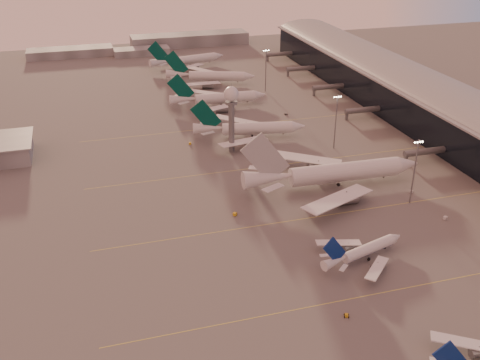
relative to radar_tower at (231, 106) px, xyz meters
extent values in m
plane|color=#5D5A5A|center=(-5.00, -120.00, -20.95)|extent=(700.00, 700.00, 0.00)
cube|color=gold|center=(25.00, -110.00, -20.94)|extent=(180.00, 0.25, 0.02)
cube|color=gold|center=(25.00, -65.00, -20.94)|extent=(180.00, 0.25, 0.02)
cube|color=gold|center=(25.00, -20.00, -20.94)|extent=(180.00, 0.25, 0.02)
cube|color=gold|center=(25.00, 30.00, -20.94)|extent=(180.00, 0.25, 0.02)
cube|color=black|center=(103.00, -10.00, -11.95)|extent=(36.00, 360.00, 18.00)
cylinder|color=slate|center=(103.00, -10.00, -2.95)|extent=(10.08, 360.00, 10.08)
cube|color=slate|center=(103.00, -10.00, -2.75)|extent=(40.00, 362.00, 0.80)
cylinder|color=slate|center=(77.00, -34.00, -16.45)|extent=(22.00, 2.80, 2.80)
cube|color=slate|center=(67.00, -34.00, -18.75)|extent=(1.20, 1.20, 4.40)
cylinder|color=slate|center=(77.00, 22.00, -16.45)|extent=(22.00, 2.80, 2.80)
cube|color=slate|center=(67.00, 22.00, -18.75)|extent=(1.20, 1.20, 4.40)
cylinder|color=slate|center=(77.00, 64.00, -16.45)|extent=(22.00, 2.80, 2.80)
cube|color=slate|center=(67.00, 64.00, -18.75)|extent=(1.20, 1.20, 4.40)
cylinder|color=slate|center=(77.00, 106.00, -16.45)|extent=(22.00, 2.80, 2.80)
cube|color=slate|center=(67.00, 106.00, -18.75)|extent=(1.20, 1.20, 4.40)
cylinder|color=slate|center=(77.00, 146.00, -16.45)|extent=(22.00, 2.80, 2.80)
cube|color=slate|center=(67.00, 146.00, -18.75)|extent=(1.20, 1.20, 4.40)
cylinder|color=slate|center=(0.00, 0.00, -9.95)|extent=(2.60, 2.60, 22.00)
cylinder|color=slate|center=(0.00, 0.00, 1.55)|extent=(5.20, 5.20, 1.20)
sphere|color=silver|center=(0.00, 0.00, 5.45)|extent=(6.40, 6.40, 6.40)
cylinder|color=slate|center=(0.00, 0.00, 9.15)|extent=(0.16, 0.16, 2.00)
cylinder|color=slate|center=(50.00, -65.00, -8.45)|extent=(0.56, 0.56, 25.00)
cube|color=slate|center=(50.00, -65.00, 3.55)|extent=(3.60, 0.25, 0.25)
sphere|color=#FFEABF|center=(48.50, -65.00, 3.15)|extent=(0.56, 0.56, 0.56)
sphere|color=#FFEABF|center=(49.50, -65.00, 3.15)|extent=(0.56, 0.56, 0.56)
sphere|color=#FFEABF|center=(50.50, -65.00, 3.15)|extent=(0.56, 0.56, 0.56)
sphere|color=#FFEABF|center=(51.50, -65.00, 3.15)|extent=(0.56, 0.56, 0.56)
cylinder|color=slate|center=(45.00, -10.00, -8.45)|extent=(0.56, 0.56, 25.00)
cube|color=slate|center=(45.00, -10.00, 3.55)|extent=(3.60, 0.25, 0.25)
sphere|color=#FFEABF|center=(43.50, -10.00, 3.15)|extent=(0.56, 0.56, 0.56)
sphere|color=#FFEABF|center=(44.50, -10.00, 3.15)|extent=(0.56, 0.56, 0.56)
sphere|color=#FFEABF|center=(45.50, -10.00, 3.15)|extent=(0.56, 0.56, 0.56)
sphere|color=#FFEABF|center=(46.50, -10.00, 3.15)|extent=(0.56, 0.56, 0.56)
cylinder|color=slate|center=(43.00, 80.00, -8.45)|extent=(0.56, 0.56, 25.00)
cube|color=slate|center=(43.00, 80.00, 3.55)|extent=(3.60, 0.25, 0.25)
sphere|color=#FFEABF|center=(41.50, 80.00, 3.15)|extent=(0.56, 0.56, 0.56)
sphere|color=#FFEABF|center=(42.50, 80.00, 3.15)|extent=(0.56, 0.56, 0.56)
sphere|color=#FFEABF|center=(43.50, 80.00, 3.15)|extent=(0.56, 0.56, 0.56)
sphere|color=#FFEABF|center=(44.50, 80.00, 3.15)|extent=(0.56, 0.56, 0.56)
cube|color=slate|center=(-65.00, 200.00, -17.95)|extent=(60.00, 18.00, 6.00)
cube|color=slate|center=(25.00, 210.00, -16.45)|extent=(90.00, 20.00, 9.00)
cube|color=slate|center=(-15.00, 190.00, -18.45)|extent=(40.00, 15.00, 5.00)
cube|color=silver|center=(20.76, -136.48, -18.56)|extent=(15.54, 11.21, 1.17)
cylinder|color=slate|center=(23.34, -138.76, -20.26)|extent=(4.35, 2.61, 2.43)
cube|color=slate|center=(23.34, -138.76, -19.21)|extent=(0.31, 0.26, 1.49)
cylinder|color=silver|center=(18.07, -92.83, -18.19)|extent=(19.98, 8.99, 3.38)
cylinder|color=navy|center=(18.07, -92.83, -18.95)|extent=(19.33, 7.97, 2.43)
cone|color=silver|center=(29.41, -89.40, -18.19)|extent=(4.66, 4.35, 3.38)
cone|color=silver|center=(4.59, -96.91, -17.77)|extent=(8.95, 5.65, 3.38)
cube|color=silver|center=(15.82, -102.20, -18.78)|extent=(12.53, 12.49, 1.06)
cylinder|color=slate|center=(17.56, -99.62, -20.33)|extent=(4.31, 3.22, 2.20)
cube|color=slate|center=(17.56, -99.62, -19.37)|extent=(0.32, 0.29, 1.35)
cube|color=silver|center=(11.00, -86.28, -18.78)|extent=(14.73, 6.04, 1.06)
cylinder|color=slate|center=(13.88, -87.47, -20.33)|extent=(4.31, 3.22, 2.20)
cube|color=slate|center=(13.88, -87.47, -19.37)|extent=(0.32, 0.29, 1.35)
cube|color=navy|center=(4.19, -97.03, -13.59)|extent=(8.97, 2.99, 10.07)
cube|color=silver|center=(5.73, -100.58, -17.69)|extent=(3.80, 3.67, 0.22)
cube|color=silver|center=(3.50, -93.23, -17.69)|extent=(4.02, 2.03, 0.22)
cylinder|color=black|center=(25.29, -90.65, -20.50)|extent=(0.44, 0.44, 0.89)
cylinder|color=black|center=(15.97, -91.42, -20.46)|extent=(1.07, 0.71, 0.98)
cylinder|color=black|center=(17.11, -95.17, -20.46)|extent=(1.07, 0.71, 0.98)
cylinder|color=silver|center=(32.88, -45.49, -16.15)|extent=(44.57, 8.69, 6.93)
cylinder|color=silver|center=(32.88, -45.49, -17.70)|extent=(43.60, 6.72, 4.99)
cone|color=silver|center=(59.31, -46.55, -16.15)|extent=(8.85, 7.26, 6.93)
cone|color=silver|center=(1.44, -44.23, -15.28)|extent=(18.85, 7.66, 6.93)
cube|color=silver|center=(21.34, -63.48, -17.36)|extent=(31.86, 20.45, 2.06)
cylinder|color=slate|center=(26.87, -59.34, -20.17)|extent=(8.75, 4.84, 4.50)
cube|color=slate|center=(26.87, -59.34, -18.57)|extent=(0.35, 0.29, 2.77)
cube|color=silver|center=(22.81, -26.64, -17.36)|extent=(31.19, 22.41, 2.06)
cylinder|color=slate|center=(27.99, -31.21, -20.17)|extent=(8.75, 4.84, 4.50)
cube|color=slate|center=(27.99, -31.21, -18.57)|extent=(0.35, 0.29, 2.77)
cube|color=#9B9DA2|center=(0.52, -44.20, -7.10)|extent=(19.20, 1.16, 20.55)
cube|color=silver|center=(0.73, -52.79, -15.11)|extent=(9.15, 6.40, 0.28)
cube|color=silver|center=(1.42, -35.65, -15.11)|extent=(9.08, 6.90, 0.28)
cylinder|color=black|center=(49.71, -46.16, -20.39)|extent=(0.56, 0.56, 1.12)
cylinder|color=black|center=(29.40, -42.89, -20.33)|extent=(1.25, 0.61, 1.23)
cylinder|color=black|center=(29.21, -47.80, -20.33)|extent=(1.25, 0.61, 1.23)
cylinder|color=silver|center=(15.92, 12.25, -17.22)|extent=(33.08, 11.23, 5.27)
cylinder|color=silver|center=(15.92, 12.25, -18.41)|extent=(32.16, 9.66, 3.79)
cone|color=silver|center=(35.07, 8.64, -17.22)|extent=(7.19, 6.35, 5.27)
cone|color=silver|center=(-6.87, 16.55, -16.57)|extent=(14.44, 7.72, 5.27)
cube|color=silver|center=(5.46, 0.24, -18.15)|extent=(24.28, 12.31, 1.56)
cylinder|color=slate|center=(9.99, 2.69, -20.31)|extent=(6.85, 4.54, 3.42)
cube|color=slate|center=(9.99, 2.69, -19.07)|extent=(0.31, 0.27, 2.11)
cube|color=silver|center=(10.55, 27.24, -18.15)|extent=(21.95, 19.11, 1.56)
cylinder|color=slate|center=(13.88, 23.31, -20.31)|extent=(6.85, 4.54, 3.42)
cube|color=slate|center=(13.88, 23.31, -19.07)|extent=(0.31, 0.27, 2.11)
cube|color=#023C32|center=(-7.54, 16.67, -10.28)|extent=(14.30, 3.00, 15.59)
cube|color=silver|center=(-8.26, 10.38, -16.43)|extent=(6.72, 3.96, 0.23)
cube|color=silver|center=(-5.92, 22.80, -16.43)|extent=(6.49, 5.68, 0.23)
cylinder|color=black|center=(28.12, 9.95, -20.50)|extent=(0.45, 0.45, 0.91)
cylinder|color=black|center=(13.70, 14.70, -20.45)|extent=(1.07, 0.63, 1.00)
cylinder|color=black|center=(12.96, 10.78, -20.45)|extent=(1.07, 0.63, 1.00)
cylinder|color=silver|center=(13.46, 61.07, -17.22)|extent=(32.93, 6.91, 5.28)
cylinder|color=silver|center=(13.46, 61.07, -18.41)|extent=(32.20, 5.40, 3.80)
cone|color=silver|center=(32.95, 60.09, -17.22)|extent=(6.59, 5.59, 5.28)
cone|color=silver|center=(-9.72, 62.23, -16.56)|extent=(13.96, 5.96, 5.28)
cube|color=silver|center=(4.72, 47.74, -18.14)|extent=(23.83, 15.06, 1.56)
cylinder|color=slate|center=(8.88, 50.78, -20.31)|extent=(6.49, 3.74, 3.43)
cube|color=slate|center=(8.88, 50.78, -19.07)|extent=(0.28, 0.24, 2.11)
cube|color=silver|center=(6.10, 75.21, -18.14)|extent=(23.20, 16.91, 1.56)
cylinder|color=slate|center=(9.93, 71.76, -20.31)|extent=(6.49, 3.74, 3.43)
cube|color=slate|center=(9.93, 71.76, -19.07)|extent=(0.28, 0.24, 2.11)
cube|color=#023C32|center=(-10.41, 62.27, -10.26)|extent=(14.51, 1.05, 15.61)
cube|color=silver|center=(-10.27, 55.92, -16.43)|extent=(6.75, 4.67, 0.23)
cube|color=silver|center=(-9.64, 68.57, -16.43)|extent=(6.69, 5.14, 0.23)
cylinder|color=black|center=(25.87, 60.45, -20.49)|extent=(0.45, 0.45, 0.91)
cylinder|color=black|center=(10.92, 63.20, -20.45)|extent=(1.02, 0.50, 1.00)
cylinder|color=black|center=(10.72, 59.20, -20.45)|extent=(1.02, 0.50, 1.00)
cylinder|color=silver|center=(19.44, 103.44, -17.13)|extent=(33.35, 16.25, 5.40)
cylinder|color=silver|center=(19.44, 103.44, -18.35)|extent=(32.21, 14.60, 3.89)
cone|color=silver|center=(38.27, 96.78, -17.13)|extent=(7.91, 7.25, 5.40)
cone|color=silver|center=(-2.95, 111.36, -16.46)|extent=(15.03, 9.77, 5.40)
cube|color=silver|center=(6.97, 92.92, -18.08)|extent=(24.86, 9.17, 1.60)
cylinder|color=slate|center=(11.94, 94.69, -20.30)|extent=(7.28, 5.47, 3.51)
cube|color=slate|center=(11.94, 94.69, -19.02)|extent=(0.34, 0.31, 2.16)
cube|color=silver|center=(16.36, 119.46, -18.08)|extent=(20.57, 21.71, 1.60)
cylinder|color=slate|center=(19.11, 114.96, -20.30)|extent=(7.28, 5.47, 3.51)
cube|color=slate|center=(19.11, 114.96, -19.02)|extent=(0.34, 0.31, 2.16)
cube|color=#023C32|center=(-3.61, 111.59, -10.02)|extent=(14.11, 5.26, 15.97)
cube|color=silver|center=(-5.33, 105.33, -16.32)|extent=(6.71, 3.15, 0.23)
cube|color=silver|center=(-1.01, 117.54, -16.32)|extent=(6.27, 6.32, 0.23)
cylinder|color=black|center=(31.43, 99.20, -20.48)|extent=(0.47, 0.47, 0.93)
cylinder|color=black|center=(17.58, 106.27, -20.44)|extent=(1.12, 0.78, 1.02)
cylinder|color=black|center=(16.21, 102.41, -20.44)|extent=(1.12, 0.78, 1.02)
cylinder|color=silver|center=(13.97, 147.87, -17.19)|extent=(33.39, 12.12, 5.32)
cylinder|color=silver|center=(13.97, 147.87, -18.38)|extent=(32.43, 10.52, 3.83)
cone|color=silver|center=(33.24, 152.00, -17.19)|extent=(7.36, 6.54, 5.32)
cone|color=silver|center=(-8.93, 142.97, -16.52)|extent=(14.65, 8.10, 5.32)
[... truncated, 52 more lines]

